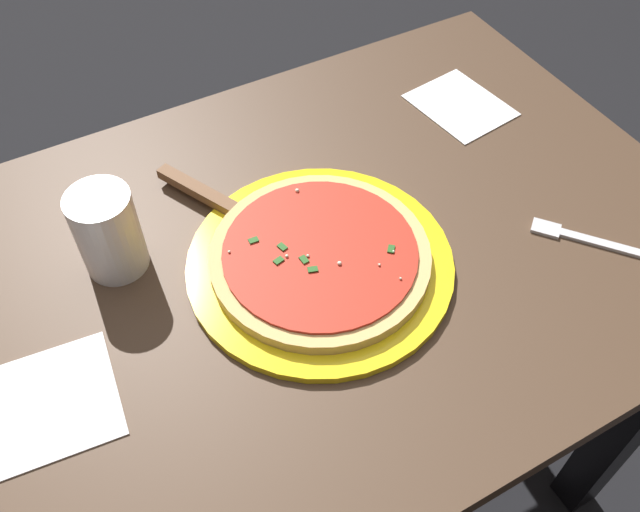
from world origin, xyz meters
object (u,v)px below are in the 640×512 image
(pizza, at_px, (320,256))
(pizza_server, at_px, (220,204))
(napkin_folded_right, at_px, (460,105))
(napkin_loose_left, at_px, (42,406))
(fork, at_px, (595,242))
(serving_plate, at_px, (320,263))
(cup_tall_drink, at_px, (108,232))

(pizza, distance_m, pizza_server, 0.16)
(napkin_folded_right, relative_size, napkin_loose_left, 0.91)
(fork, bearing_deg, pizza_server, 144.66)
(serving_plate, relative_size, pizza, 1.22)
(pizza, xyz_separation_m, napkin_folded_right, (0.34, 0.17, -0.02))
(serving_plate, height_order, napkin_loose_left, serving_plate)
(pizza, xyz_separation_m, napkin_loose_left, (-0.35, -0.02, -0.02))
(pizza_server, height_order, cup_tall_drink, cup_tall_drink)
(pizza_server, bearing_deg, fork, -35.34)
(cup_tall_drink, bearing_deg, pizza_server, 7.04)
(serving_plate, bearing_deg, napkin_loose_left, -176.01)
(napkin_loose_left, xyz_separation_m, fork, (0.68, -0.11, 0.00))
(pizza, bearing_deg, serving_plate, -25.59)
(napkin_folded_right, distance_m, fork, 0.31)
(napkin_loose_left, bearing_deg, fork, -9.38)
(pizza, relative_size, napkin_loose_left, 1.73)
(pizza_server, bearing_deg, pizza, -64.18)
(cup_tall_drink, distance_m, napkin_loose_left, 0.21)
(fork, bearing_deg, serving_plate, 157.30)
(serving_plate, relative_size, pizza_server, 1.53)
(serving_plate, xyz_separation_m, cup_tall_drink, (-0.22, 0.13, 0.05))
(pizza, bearing_deg, pizza_server, 115.82)
(pizza_server, bearing_deg, napkin_folded_right, 4.00)
(cup_tall_drink, bearing_deg, serving_plate, -30.16)
(cup_tall_drink, distance_m, napkin_folded_right, 0.57)
(serving_plate, height_order, fork, serving_plate)
(napkin_folded_right, bearing_deg, serving_plate, -153.13)
(pizza_server, height_order, fork, pizza_server)
(pizza_server, xyz_separation_m, napkin_folded_right, (0.41, 0.03, -0.01))
(cup_tall_drink, relative_size, napkin_loose_left, 0.73)
(serving_plate, distance_m, pizza, 0.02)
(serving_plate, bearing_deg, fork, -22.70)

